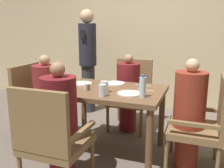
{
  "coord_description": "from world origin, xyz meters",
  "views": [
    {
      "loc": [
        0.95,
        -2.54,
        1.46
      ],
      "look_at": [
        0.0,
        0.04,
        0.82
      ],
      "focal_mm": 40.0,
      "sensor_mm": 36.0,
      "label": 1
    }
  ],
  "objects_px": {
    "chair_near_corner": "(51,138)",
    "teacup_with_saucer": "(104,84)",
    "plate_main_left": "(114,83)",
    "plate_dessert_center": "(82,83)",
    "chair_right_side": "(204,122)",
    "glass_tall_mid": "(105,87)",
    "standing_host": "(88,58)",
    "diner_in_near_chair": "(60,123)",
    "chair_far_side": "(131,92)",
    "chair_left_side": "(37,101)",
    "water_bottle": "(143,87)",
    "diner_in_far_chair": "(128,92)",
    "bowl_small": "(60,89)",
    "plate_main_right": "(129,93)",
    "diner_in_right_chair": "(189,113)",
    "diner_in_left_chair": "(47,98)",
    "glass_tall_near": "(102,91)"
  },
  "relations": [
    {
      "from": "diner_in_left_chair",
      "to": "glass_tall_mid",
      "type": "distance_m",
      "value": 0.9
    },
    {
      "from": "bowl_small",
      "to": "plate_main_left",
      "type": "bearing_deg",
      "value": 52.59
    },
    {
      "from": "plate_main_left",
      "to": "teacup_with_saucer",
      "type": "xyz_separation_m",
      "value": [
        -0.06,
        -0.2,
        0.02
      ]
    },
    {
      "from": "teacup_with_saucer",
      "to": "water_bottle",
      "type": "bearing_deg",
      "value": -27.35
    },
    {
      "from": "plate_dessert_center",
      "to": "teacup_with_saucer",
      "type": "distance_m",
      "value": 0.32
    },
    {
      "from": "water_bottle",
      "to": "diner_in_right_chair",
      "type": "bearing_deg",
      "value": 23.85
    },
    {
      "from": "diner_in_near_chair",
      "to": "diner_in_right_chair",
      "type": "bearing_deg",
      "value": 32.47
    },
    {
      "from": "glass_tall_near",
      "to": "diner_in_right_chair",
      "type": "bearing_deg",
      "value": 20.11
    },
    {
      "from": "diner_in_right_chair",
      "to": "plate_main_left",
      "type": "bearing_deg",
      "value": 163.67
    },
    {
      "from": "chair_far_side",
      "to": "water_bottle",
      "type": "height_order",
      "value": "water_bottle"
    },
    {
      "from": "glass_tall_mid",
      "to": "glass_tall_near",
      "type": "bearing_deg",
      "value": -78.78
    },
    {
      "from": "chair_near_corner",
      "to": "teacup_with_saucer",
      "type": "bearing_deg",
      "value": 82.06
    },
    {
      "from": "teacup_with_saucer",
      "to": "plate_dessert_center",
      "type": "bearing_deg",
      "value": 170.53
    },
    {
      "from": "chair_left_side",
      "to": "glass_tall_mid",
      "type": "bearing_deg",
      "value": -8.85
    },
    {
      "from": "plate_main_right",
      "to": "bowl_small",
      "type": "bearing_deg",
      "value": -166.99
    },
    {
      "from": "chair_left_side",
      "to": "standing_host",
      "type": "height_order",
      "value": "standing_host"
    },
    {
      "from": "diner_in_right_chair",
      "to": "diner_in_near_chair",
      "type": "relative_size",
      "value": 0.99
    },
    {
      "from": "plate_main_right",
      "to": "chair_right_side",
      "type": "bearing_deg",
      "value": 9.01
    },
    {
      "from": "diner_in_far_chair",
      "to": "water_bottle",
      "type": "relative_size",
      "value": 4.79
    },
    {
      "from": "glass_tall_near",
      "to": "plate_dessert_center",
      "type": "bearing_deg",
      "value": 136.48
    },
    {
      "from": "chair_left_side",
      "to": "diner_in_far_chair",
      "type": "distance_m",
      "value": 1.22
    },
    {
      "from": "chair_left_side",
      "to": "glass_tall_mid",
      "type": "distance_m",
      "value": 1.06
    },
    {
      "from": "standing_host",
      "to": "teacup_with_saucer",
      "type": "height_order",
      "value": "standing_host"
    },
    {
      "from": "chair_left_side",
      "to": "water_bottle",
      "type": "relative_size",
      "value": 4.33
    },
    {
      "from": "glass_tall_near",
      "to": "bowl_small",
      "type": "bearing_deg",
      "value": 178.03
    },
    {
      "from": "plate_main_left",
      "to": "plate_main_right",
      "type": "xyz_separation_m",
      "value": [
        0.3,
        -0.38,
        0.0
      ]
    },
    {
      "from": "chair_right_side",
      "to": "plate_main_left",
      "type": "bearing_deg",
      "value": 165.92
    },
    {
      "from": "diner_in_near_chair",
      "to": "standing_host",
      "type": "distance_m",
      "value": 2.07
    },
    {
      "from": "bowl_small",
      "to": "chair_right_side",
      "type": "bearing_deg",
      "value": 10.98
    },
    {
      "from": "diner_in_far_chair",
      "to": "diner_in_left_chair",
      "type": "bearing_deg",
      "value": -140.96
    },
    {
      "from": "standing_host",
      "to": "plate_main_right",
      "type": "bearing_deg",
      "value": -50.42
    },
    {
      "from": "diner_in_near_chair",
      "to": "chair_far_side",
      "type": "bearing_deg",
      "value": 81.33
    },
    {
      "from": "plate_dessert_center",
      "to": "standing_host",
      "type": "bearing_deg",
      "value": 111.85
    },
    {
      "from": "chair_near_corner",
      "to": "water_bottle",
      "type": "height_order",
      "value": "water_bottle"
    },
    {
      "from": "plate_main_left",
      "to": "plate_dessert_center",
      "type": "bearing_deg",
      "value": -159.32
    },
    {
      "from": "chair_near_corner",
      "to": "plate_main_left",
      "type": "distance_m",
      "value": 1.15
    },
    {
      "from": "chair_right_side",
      "to": "glass_tall_mid",
      "type": "relative_size",
      "value": 8.01
    },
    {
      "from": "diner_in_left_chair",
      "to": "plate_main_right",
      "type": "distance_m",
      "value": 1.13
    },
    {
      "from": "diner_in_left_chair",
      "to": "teacup_with_saucer",
      "type": "xyz_separation_m",
      "value": [
        0.75,
        0.07,
        0.22
      ]
    },
    {
      "from": "diner_in_near_chair",
      "to": "plate_main_right",
      "type": "bearing_deg",
      "value": 49.6
    },
    {
      "from": "diner_in_near_chair",
      "to": "plate_main_left",
      "type": "xyz_separation_m",
      "value": [
        0.19,
        0.96,
        0.18
      ]
    },
    {
      "from": "bowl_small",
      "to": "glass_tall_near",
      "type": "relative_size",
      "value": 0.99
    },
    {
      "from": "water_bottle",
      "to": "diner_in_near_chair",
      "type": "bearing_deg",
      "value": -142.38
    },
    {
      "from": "chair_right_side",
      "to": "diner_in_near_chair",
      "type": "height_order",
      "value": "diner_in_near_chair"
    },
    {
      "from": "chair_near_corner",
      "to": "glass_tall_mid",
      "type": "relative_size",
      "value": 8.01
    },
    {
      "from": "diner_in_far_chair",
      "to": "teacup_with_saucer",
      "type": "xyz_separation_m",
      "value": [
        -0.11,
        -0.62,
        0.24
      ]
    },
    {
      "from": "chair_left_side",
      "to": "plate_main_left",
      "type": "height_order",
      "value": "chair_left_side"
    },
    {
      "from": "diner_in_left_chair",
      "to": "diner_in_far_chair",
      "type": "distance_m",
      "value": 1.1
    },
    {
      "from": "diner_in_far_chair",
      "to": "plate_dessert_center",
      "type": "xyz_separation_m",
      "value": [
        -0.43,
        -0.57,
        0.22
      ]
    },
    {
      "from": "chair_right_side",
      "to": "plate_main_right",
      "type": "relative_size",
      "value": 3.9
    }
  ]
}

